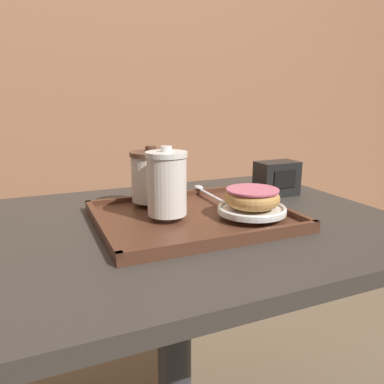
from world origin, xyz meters
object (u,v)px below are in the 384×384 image
Objects in this scene: spoon at (203,190)px; coffee_cup_rear at (152,176)px; coffee_cup_front at (167,183)px; donut_chocolate_glazed at (252,197)px; napkin_dispenser at (277,178)px.

coffee_cup_rear is at bearing 101.69° from spoon.
spoon is at bearing 10.79° from coffee_cup_rear.
coffee_cup_front is 1.10× the size of coffee_cup_rear.
napkin_dispenser reaches higher than donut_chocolate_glazed.
spoon is at bearing 173.29° from napkin_dispenser.
donut_chocolate_glazed is (0.16, -0.18, -0.03)m from coffee_cup_rear.
napkin_dispenser is (0.36, 0.12, -0.04)m from coffee_cup_front.
napkin_dispenser is (0.19, 0.18, -0.01)m from donut_chocolate_glazed.
napkin_dispenser is at bearing -95.82° from spoon.
donut_chocolate_glazed is 0.26m from napkin_dispenser.
coffee_cup_front is 0.12m from coffee_cup_rear.
coffee_cup_rear is 0.24m from donut_chocolate_glazed.
spoon is (0.14, 0.03, -0.05)m from coffee_cup_rear.
spoon is (0.15, 0.14, -0.06)m from coffee_cup_front.
coffee_cup_front is 0.18m from donut_chocolate_glazed.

